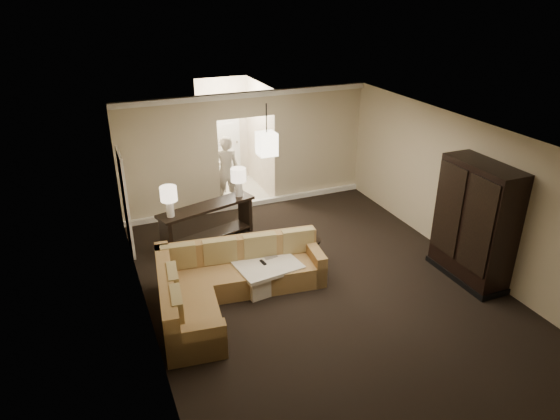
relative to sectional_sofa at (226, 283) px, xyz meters
name	(u,v)px	position (x,y,z in m)	size (l,w,h in m)	color
ground	(322,289)	(1.69, -0.33, -0.35)	(8.00, 8.00, 0.00)	black
wall_back	(247,151)	(1.69, 3.67, 1.05)	(6.00, 0.04, 2.80)	beige
wall_front	(505,377)	(1.69, -4.33, 1.05)	(6.00, 0.04, 2.80)	beige
wall_left	(144,253)	(-1.31, -0.33, 1.05)	(0.04, 8.00, 2.80)	beige
wall_right	(466,193)	(4.69, -0.33, 1.05)	(0.04, 8.00, 2.80)	beige
ceiling	(328,139)	(1.69, -0.33, 2.45)	(6.00, 8.00, 0.02)	white
crown_molding	(246,95)	(1.69, 3.62, 2.38)	(6.00, 0.10, 0.12)	white
baseboard	(249,204)	(1.69, 3.62, -0.29)	(6.00, 0.10, 0.12)	white
side_door	(126,203)	(-1.28, 2.47, 0.70)	(0.05, 0.90, 2.10)	white
foyer	(230,140)	(1.69, 5.01, 0.95)	(1.44, 2.02, 2.80)	beige
sectional_sofa	(226,283)	(0.00, 0.00, 0.00)	(3.17, 2.43, 0.88)	brown
coffee_table	(264,271)	(0.82, 0.29, -0.12)	(1.23, 1.23, 0.46)	white
console_table	(207,220)	(0.29, 2.25, 0.14)	(2.18, 1.07, 0.82)	black
armoire	(474,225)	(4.38, -0.98, 0.72)	(0.67, 1.56, 2.24)	black
drink_table	(310,246)	(1.89, 0.61, 0.01)	(0.40, 0.40, 0.51)	black
table_lamp_left	(169,197)	(-0.50, 2.01, 0.89)	(0.33, 0.33, 0.63)	white
table_lamp_right	(238,178)	(1.07, 2.48, 0.89)	(0.33, 0.33, 0.63)	white
pendant_light	(267,144)	(1.69, 2.37, 1.60)	(0.38, 0.38, 1.09)	black
person	(226,167)	(1.24, 3.97, 0.61)	(0.69, 0.46, 1.92)	beige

